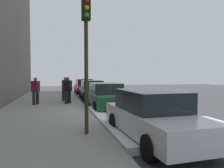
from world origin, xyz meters
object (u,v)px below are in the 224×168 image
Objects in this scene: parked_car_red at (84,86)px; parked_car_green at (106,96)px; parked_car_white at (153,115)px; pedestrian_black_coat at (68,89)px; pedestrian_brown_coat at (65,88)px; parked_car_navy at (92,90)px; rolling_suitcase at (67,99)px; traffic_light_pole at (86,42)px; pedestrian_burgundy_coat at (36,90)px.

parked_car_red is 0.97× the size of parked_car_green.
pedestrian_black_coat reaches higher than parked_car_white.
pedestrian_brown_coat is at bearing -176.56° from pedestrian_black_coat.
pedestrian_brown_coat is (2.11, -2.27, 0.29)m from parked_car_navy.
pedestrian_brown_coat is 1.32m from rolling_suitcase.
parked_car_red and parked_car_white have the same top height.
parked_car_navy is 2.45× the size of pedestrian_brown_coat.
parked_car_navy is 11.46m from traffic_light_pole.
parked_car_red is at bearing 166.25° from rolling_suitcase.
parked_car_white is at bearing 14.41° from rolling_suitcase.
pedestrian_brown_coat is 1.97× the size of rolling_suitcase.
rolling_suitcase is at bearing -165.59° from parked_car_white.
parked_car_red is at bearing 166.95° from pedestrian_black_coat.
pedestrian_brown_coat is at bearing 130.81° from pedestrian_burgundy_coat.
pedestrian_black_coat is at bearing 3.44° from pedestrian_brown_coat.
traffic_light_pole is at bearing 1.78° from pedestrian_black_coat.
pedestrian_brown_coat is at bearing -166.71° from parked_car_white.
traffic_light_pole reaches higher than rolling_suitcase.
parked_car_white reaches higher than rolling_suitcase.
pedestrian_burgundy_coat is 0.40× the size of traffic_light_pole.
parked_car_red is at bearing 163.74° from pedestrian_brown_coat.
parked_car_red is 8.26m from pedestrian_brown_coat.
pedestrian_black_coat is at bearing -178.22° from traffic_light_pole.
parked_car_red is 2.50× the size of pedestrian_brown_coat.
pedestrian_burgundy_coat is at bearing -163.42° from traffic_light_pole.
traffic_light_pole is at bearing 1.70° from rolling_suitcase.
parked_car_green is at bearing 65.70° from pedestrian_burgundy_coat.
parked_car_red is at bearing 179.88° from parked_car_white.
pedestrian_burgundy_coat is at bearing -23.65° from parked_car_red.
pedestrian_burgundy_coat is (3.71, -4.13, 0.29)m from parked_car_navy.
traffic_light_pole is 4.94× the size of rolling_suitcase.
pedestrian_brown_coat reaches higher than parked_car_navy.
pedestrian_burgundy_coat is at bearing -90.43° from pedestrian_black_coat.
traffic_light_pole is (7.33, 0.23, 1.95)m from pedestrian_black_coat.
pedestrian_brown_coat is at bearing -16.26° from parked_car_red.
pedestrian_black_coat is at bearing -164.79° from parked_car_white.
parked_car_green is 2.58× the size of pedestrian_brown_coat.
traffic_light_pole reaches higher than pedestrian_burgundy_coat.
traffic_light_pole reaches higher than parked_car_white.
parked_car_red is at bearing 179.59° from parked_car_navy.
parked_car_red is 11.36m from parked_car_green.
pedestrian_burgundy_coat is (-8.02, -4.14, 0.29)m from parked_car_white.
parked_car_navy is 0.95× the size of parked_car_green.
parked_car_green is 1.03× the size of traffic_light_pole.
parked_car_white is 3.06m from traffic_light_pole.
parked_car_navy is at bearing 170.04° from traffic_light_pole.
traffic_light_pole reaches higher than parked_car_red.
parked_car_navy is at bearing -179.97° from parked_car_white.
pedestrian_black_coat is at bearing 0.61° from rolling_suitcase.
pedestrian_burgundy_coat is 1.97× the size of rolling_suitcase.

